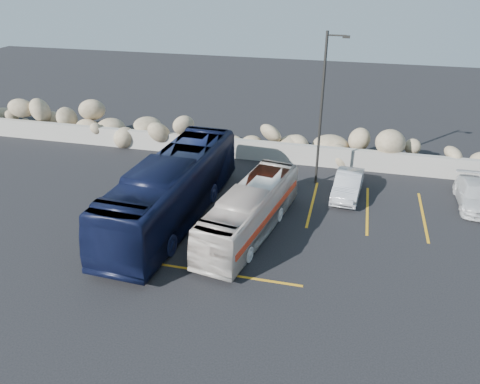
% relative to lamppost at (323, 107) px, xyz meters
% --- Properties ---
extents(ground, '(90.00, 90.00, 0.00)m').
position_rel_lamppost_xyz_m(ground, '(-2.56, -9.50, -4.30)').
color(ground, black).
rests_on(ground, ground).
extents(seawall, '(60.00, 0.40, 1.20)m').
position_rel_lamppost_xyz_m(seawall, '(-2.56, 2.50, -3.70)').
color(seawall, '#99968B').
rests_on(seawall, ground).
extents(riprap_pile, '(54.00, 2.80, 2.60)m').
position_rel_lamppost_xyz_m(riprap_pile, '(-2.56, 3.70, -3.00)').
color(riprap_pile, '#948161').
rests_on(riprap_pile, ground).
extents(parking_lines, '(18.16, 9.36, 0.01)m').
position_rel_lamppost_xyz_m(parking_lines, '(2.09, -3.93, -4.29)').
color(parking_lines, orange).
rests_on(parking_lines, ground).
extents(lamppost, '(1.14, 0.18, 8.00)m').
position_rel_lamppost_xyz_m(lamppost, '(0.00, 0.00, 0.00)').
color(lamppost, '#2A2825').
rests_on(lamppost, ground).
extents(vintage_bus, '(3.19, 8.15, 2.21)m').
position_rel_lamppost_xyz_m(vintage_bus, '(-2.37, -6.02, -3.19)').
color(vintage_bus, beige).
rests_on(vintage_bus, ground).
extents(tour_coach, '(3.13, 11.14, 3.07)m').
position_rel_lamppost_xyz_m(tour_coach, '(-6.16, -5.59, -2.76)').
color(tour_coach, black).
rests_on(tour_coach, ground).
extents(car_b, '(1.61, 3.82, 1.23)m').
position_rel_lamppost_xyz_m(car_b, '(1.68, -1.16, -3.68)').
color(car_b, silver).
rests_on(car_b, ground).
extents(car_c, '(1.62, 3.92, 1.13)m').
position_rel_lamppost_xyz_m(car_c, '(7.83, -0.72, -3.73)').
color(car_c, silver).
rests_on(car_c, ground).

